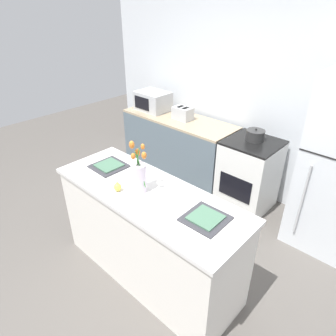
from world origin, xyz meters
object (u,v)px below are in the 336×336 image
at_px(flower_vase, 139,175).
at_px(cooking_pot, 255,135).
at_px(microwave, 153,101).
at_px(pear_figurine, 117,187).
at_px(plate_setting_left, 109,166).
at_px(plate_setting_right, 206,218).
at_px(stove_range, 248,175).
at_px(toaster, 183,113).

distance_m(flower_vase, cooking_pot, 1.69).
bearing_deg(microwave, cooking_pot, 1.64).
bearing_deg(pear_figurine, flower_vase, 44.32).
height_order(cooking_pot, microwave, microwave).
distance_m(plate_setting_left, microwave, 1.85).
bearing_deg(cooking_pot, plate_setting_right, -73.25).
height_order(flower_vase, cooking_pot, flower_vase).
distance_m(stove_range, cooking_pot, 0.51).
bearing_deg(microwave, toaster, -0.12).
relative_size(cooking_pot, microwave, 0.44).
xyz_separation_m(stove_range, toaster, (-1.08, -0.00, 0.53)).
height_order(flower_vase, toaster, flower_vase).
bearing_deg(pear_figurine, plate_setting_left, 152.38).
xyz_separation_m(stove_range, cooking_pot, (-0.01, 0.05, 0.51)).
xyz_separation_m(plate_setting_right, microwave, (-2.13, 1.56, 0.07)).
bearing_deg(cooking_pot, toaster, -177.40).
bearing_deg(microwave, pear_figurine, -52.00).
bearing_deg(flower_vase, pear_figurine, -135.68).
bearing_deg(plate_setting_left, plate_setting_right, 0.00).
height_order(toaster, microwave, microwave).
bearing_deg(plate_setting_left, cooking_pot, 67.78).
distance_m(stove_range, plate_setting_left, 1.77).
bearing_deg(stove_range, plate_setting_left, -113.24).
distance_m(stove_range, flower_vase, 1.77).
relative_size(stove_range, plate_setting_right, 2.94).
bearing_deg(plate_setting_right, stove_range, 106.76).
height_order(stove_range, toaster, toaster).
bearing_deg(microwave, plate_setting_left, -57.53).
bearing_deg(microwave, flower_vase, -47.36).
xyz_separation_m(plate_setting_left, microwave, (-0.99, 1.56, 0.07)).
height_order(pear_figurine, cooking_pot, pear_figurine).
xyz_separation_m(plate_setting_left, plate_setting_right, (1.14, 0.00, 0.00)).
bearing_deg(flower_vase, toaster, 119.53).
bearing_deg(plate_setting_right, plate_setting_left, 180.00).
relative_size(flower_vase, plate_setting_left, 1.48).
bearing_deg(pear_figurine, plate_setting_right, 14.82).
distance_m(stove_range, plate_setting_right, 1.71).
relative_size(plate_setting_right, cooking_pot, 1.44).
relative_size(toaster, cooking_pot, 1.32).
distance_m(plate_setting_right, cooking_pot, 1.68).
height_order(flower_vase, microwave, flower_vase).
distance_m(stove_range, toaster, 1.21).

